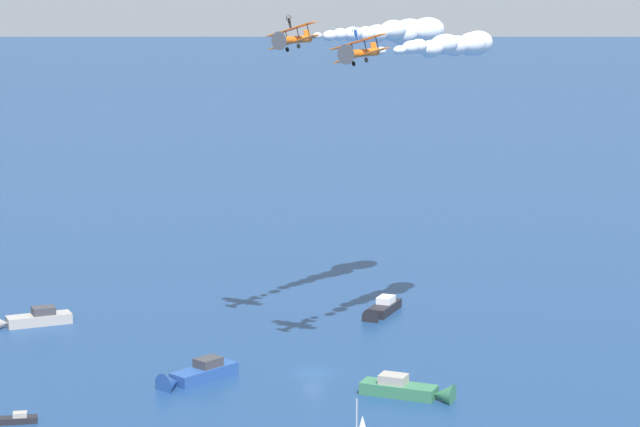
{
  "coord_description": "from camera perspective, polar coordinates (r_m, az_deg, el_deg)",
  "views": [
    {
      "loc": [
        45.65,
        150.67,
        49.09
      ],
      "look_at": [
        -1.16,
        -0.91,
        19.9
      ],
      "focal_mm": 74.19,
      "sensor_mm": 36.0,
      "label": 1
    }
  ],
  "objects": [
    {
      "name": "ground_plane",
      "position": [
        164.91,
        -0.29,
        -6.89
      ],
      "size": [
        2000.0,
        2000.0,
        0.0
      ],
      "primitive_type": "plane",
      "color": "navy"
    },
    {
      "name": "motorboat_near_centre",
      "position": [
        161.99,
        -5.42,
        -6.94
      ],
      "size": [
        11.03,
        8.11,
        3.23
      ],
      "color": "#23478C",
      "rests_on": "ground_plane"
    },
    {
      "name": "motorboat_far_port",
      "position": [
        190.45,
        -12.48,
        -4.5
      ],
      "size": [
        11.33,
        4.07,
        3.22
      ],
      "color": "#9E9993",
      "rests_on": "ground_plane"
    },
    {
      "name": "motorboat_inshore",
      "position": [
        191.97,
        2.65,
        -4.16
      ],
      "size": [
        8.44,
        9.5,
        2.94
      ],
      "color": "black",
      "rests_on": "ground_plane"
    },
    {
      "name": "motorboat_ahead",
      "position": [
        151.1,
        -13.22,
        -8.65
      ],
      "size": [
        5.55,
        2.09,
        1.57
      ],
      "color": "black",
      "rests_on": "ground_plane"
    },
    {
      "name": "motorboat_mid_cluster",
      "position": [
        156.01,
        3.96,
        -7.61
      ],
      "size": [
        10.41,
        9.25,
        3.22
      ],
      "color": "#33704C",
      "rests_on": "ground_plane"
    },
    {
      "name": "biplane_lead",
      "position": [
        153.63,
        1.74,
        6.98
      ],
      "size": [
        6.86,
        6.63,
        3.85
      ],
      "color": "orange"
    },
    {
      "name": "wingwalker_lead",
      "position": [
        153.83,
        1.56,
        7.77
      ],
      "size": [
        0.67,
        0.81,
        1.78
      ],
      "color": "#1E4CB2"
    },
    {
      "name": "smoke_trail_lead",
      "position": [
        173.17,
        5.91,
        7.25
      ],
      "size": [
        23.22,
        18.94,
        4.18
      ],
      "color": "silver"
    },
    {
      "name": "biplane_wingman",
      "position": [
        166.25,
        -1.16,
        7.55
      ],
      "size": [
        6.86,
        6.63,
        3.85
      ],
      "color": "orange"
    },
    {
      "name": "wingwalker_wingman",
      "position": [
        166.5,
        -1.33,
        8.28
      ],
      "size": [
        0.67,
        0.81,
        1.78
      ],
      "color": "black"
    },
    {
      "name": "smoke_trail_wingman",
      "position": [
        187.8,
        3.59,
        7.83
      ],
      "size": [
        26.77,
        21.25,
        4.78
      ],
      "color": "silver"
    }
  ]
}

